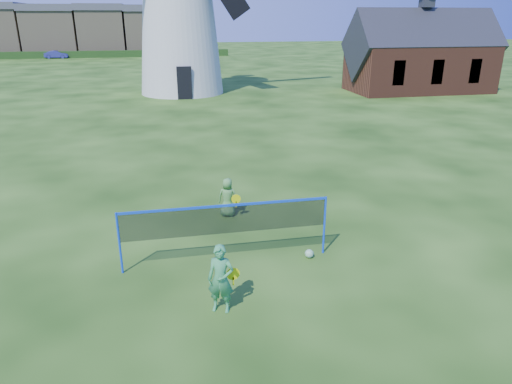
{
  "coord_description": "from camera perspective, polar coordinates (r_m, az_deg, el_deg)",
  "views": [
    {
      "loc": [
        -2.03,
        -10.38,
        5.68
      ],
      "look_at": [
        0.2,
        0.5,
        1.5
      ],
      "focal_mm": 32.52,
      "sensor_mm": 36.0,
      "label": 1
    }
  ],
  "objects": [
    {
      "name": "badminton_net",
      "position": [
        11.13,
        -3.73,
        -3.5
      ],
      "size": [
        5.05,
        0.05,
        1.55
      ],
      "color": "blue",
      "rests_on": "ground"
    },
    {
      "name": "terraced_houses",
      "position": [
        85.72,
        -28.95,
        17.03
      ],
      "size": [
        53.02,
        8.4,
        7.85
      ],
      "color": "tan",
      "rests_on": "ground"
    },
    {
      "name": "windmill",
      "position": [
        38.23,
        -9.57,
        22.1
      ],
      "size": [
        14.11,
        6.49,
        19.58
      ],
      "color": "silver",
      "rests_on": "ground"
    },
    {
      "name": "player_boy",
      "position": [
        14.02,
        -3.5,
        -0.66
      ],
      "size": [
        0.7,
        0.56,
        1.19
      ],
      "rotation": [
        0.0,
        0.0,
        2.79
      ],
      "color": "#519146",
      "rests_on": "ground"
    },
    {
      "name": "car_right",
      "position": [
        77.72,
        -23.33,
        15.26
      ],
      "size": [
        3.41,
        1.38,
        1.1
      ],
      "primitive_type": "imported",
      "rotation": [
        0.0,
        0.0,
        1.51
      ],
      "color": "navy",
      "rests_on": "ground"
    },
    {
      "name": "hedge",
      "position": [
        79.12,
        -27.12,
        14.74
      ],
      "size": [
        62.0,
        0.8,
        1.0
      ],
      "primitive_type": "cube",
      "color": "#193814",
      "rests_on": "ground"
    },
    {
      "name": "chapel",
      "position": [
        41.05,
        19.57,
        15.4
      ],
      "size": [
        11.49,
        5.57,
        9.72
      ],
      "color": "brown",
      "rests_on": "ground"
    },
    {
      "name": "player_girl",
      "position": [
        9.54,
        -4.35,
        -10.62
      ],
      "size": [
        0.74,
        0.52,
        1.48
      ],
      "rotation": [
        0.0,
        0.0,
        -0.36
      ],
      "color": "#3B9456",
      "rests_on": "ground"
    },
    {
      "name": "play_ball",
      "position": [
        11.86,
        6.56,
        -7.54
      ],
      "size": [
        0.22,
        0.22,
        0.22
      ],
      "primitive_type": "sphere",
      "color": "green",
      "rests_on": "ground"
    },
    {
      "name": "ground",
      "position": [
        12.0,
        -0.46,
        -7.61
      ],
      "size": [
        220.0,
        220.0,
        0.0
      ],
      "primitive_type": "plane",
      "color": "black",
      "rests_on": "ground"
    }
  ]
}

